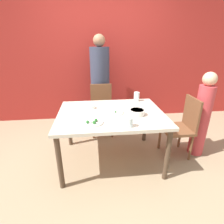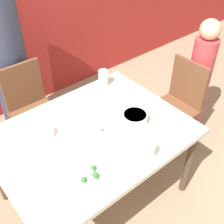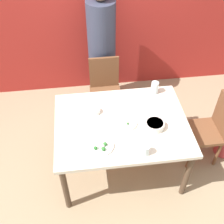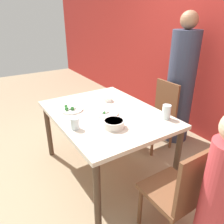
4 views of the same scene
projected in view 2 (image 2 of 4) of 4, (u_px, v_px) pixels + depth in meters
name	position (u px, v px, depth m)	size (l,w,h in m)	color
ground_plane	(96.00, 192.00, 2.47)	(10.00, 10.00, 0.00)	#998466
dining_table	(92.00, 140.00, 2.05)	(1.36, 1.04, 0.73)	beige
chair_adult_spot	(32.00, 107.00, 2.63)	(0.40, 0.40, 0.88)	brown
chair_child_spot	(177.00, 103.00, 2.68)	(0.40, 0.40, 0.88)	brown
person_adult	(9.00, 63.00, 2.64)	(0.36, 0.36, 1.71)	#33384C
person_child	(198.00, 83.00, 2.74)	(0.22, 0.22, 1.23)	#C63D42
bowl_curry	(135.00, 118.00, 2.07)	(0.19, 0.19, 0.07)	silver
plate_rice_adult	(97.00, 130.00, 2.00)	(0.24, 0.24, 0.05)	white
plate_rice_child	(88.00, 173.00, 1.71)	(0.24, 0.24, 0.06)	white
bowl_rice_small	(47.00, 132.00, 1.97)	(0.11, 0.11, 0.05)	white
glass_water_tall	(103.00, 78.00, 2.43)	(0.08, 0.08, 0.14)	silver
glass_water_short	(149.00, 150.00, 1.80)	(0.08, 0.08, 0.11)	silver
napkin_folded	(131.00, 140.00, 1.94)	(0.14, 0.14, 0.01)	white
fork_steel	(122.00, 98.00, 2.31)	(0.17, 0.09, 0.01)	silver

